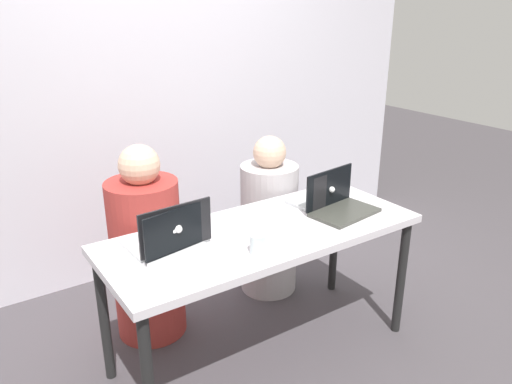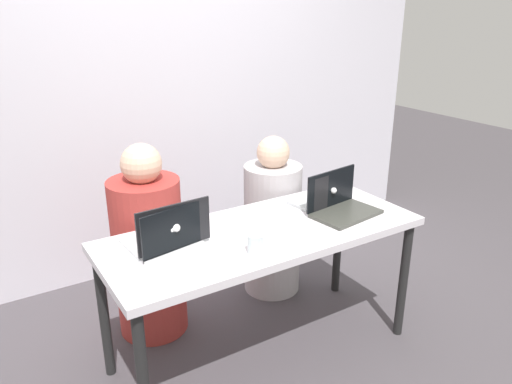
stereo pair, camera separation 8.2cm
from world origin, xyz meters
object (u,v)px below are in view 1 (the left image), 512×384
person_on_left (147,253)px  water_glass_left (258,245)px  laptop_back_right (320,197)px  laptop_front_right (339,204)px  person_on_right (269,224)px  laptop_front_left (186,251)px  laptop_back_left (169,237)px

person_on_left → water_glass_left: person_on_left is taller
laptop_back_right → laptop_front_right: bearing=86.8°
person_on_right → laptop_back_right: bearing=90.0°
laptop_back_right → person_on_right: bearing=-93.1°
person_on_left → laptop_front_right: bearing=153.3°
person_on_right → laptop_front_right: bearing=90.0°
person_on_right → laptop_front_left: person_on_right is taller
laptop_front_right → laptop_back_right: 0.14m
laptop_back_left → water_glass_left: (0.30, -0.28, -0.01)m
person_on_right → laptop_back_left: size_ratio=2.80×
laptop_front_left → person_on_left: bearing=75.0°
person_on_left → laptop_back_right: bearing=160.0°
laptop_back_left → laptop_front_right: 0.94m
laptop_front_right → water_glass_left: (-0.63, -0.15, -0.01)m
person_on_left → laptop_front_left: bearing=91.8°
person_on_right → laptop_front_left: (-0.88, -0.61, 0.32)m
laptop_front_left → laptop_back_right: laptop_front_left is taller
person_on_right → laptop_front_right: person_on_right is taller
laptop_back_left → laptop_back_right: bearing=176.5°
water_glass_left → laptop_back_left: bearing=136.8°
laptop_back_left → laptop_front_left: laptop_back_left is taller
laptop_back_left → laptop_front_left: size_ratio=1.08×
person_on_right → laptop_front_right: (0.05, -0.58, 0.32)m
person_on_right → person_on_left: bearing=-5.0°
laptop_front_left → laptop_back_right: size_ratio=1.12×
person_on_right → laptop_front_right: 0.66m
person_on_left → person_on_right: 0.83m
laptop_front_right → person_on_left: bearing=139.1°
person_on_left → laptop_front_left: 0.67m
laptop_back_right → water_glass_left: size_ratio=3.44×
person_on_right → water_glass_left: 0.98m
laptop_front_right → laptop_back_right: size_ratio=1.25×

